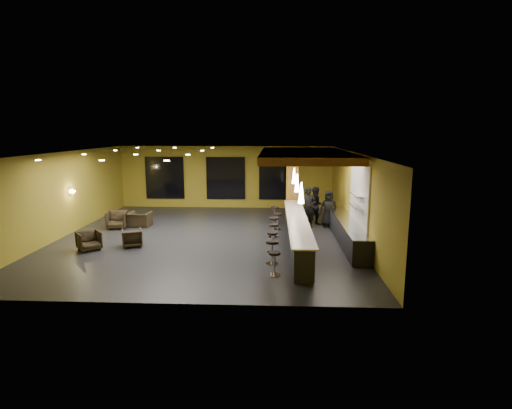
{
  "coord_description": "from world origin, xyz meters",
  "views": [
    {
      "loc": [
        2.77,
        -15.97,
        4.37
      ],
      "look_at": [
        2.0,
        0.5,
        1.3
      ],
      "focal_mm": 28.0,
      "sensor_mm": 36.0,
      "label": 1
    }
  ],
  "objects_px": {
    "bar_stool_4": "(274,225)",
    "bar_stool_5": "(278,219)",
    "bar_stool_2": "(272,240)",
    "bar_stool_3": "(274,231)",
    "prep_counter": "(347,231)",
    "armchair_c": "(117,220)",
    "pendant_0": "(301,193)",
    "column": "(292,184)",
    "armchair_d": "(139,219)",
    "pendant_1": "(297,183)",
    "bar_stool_6": "(275,213)",
    "staff_a": "(308,208)",
    "bar_stool_1": "(272,249)",
    "armchair_b": "(132,238)",
    "staff_b": "(316,206)",
    "staff_c": "(329,209)",
    "pendant_2": "(294,176)",
    "armchair_a": "(89,241)",
    "bar_counter": "(297,232)",
    "bar_stool_0": "(274,260)"
  },
  "relations": [
    {
      "from": "bar_counter",
      "to": "bar_stool_6",
      "type": "relative_size",
      "value": 9.61
    },
    {
      "from": "bar_stool_1",
      "to": "column",
      "type": "bearing_deg",
      "value": 82.19
    },
    {
      "from": "bar_stool_2",
      "to": "bar_stool_4",
      "type": "height_order",
      "value": "bar_stool_4"
    },
    {
      "from": "armchair_d",
      "to": "bar_stool_6",
      "type": "bearing_deg",
      "value": -170.83
    },
    {
      "from": "bar_stool_6",
      "to": "pendant_0",
      "type": "bearing_deg",
      "value": -81.06
    },
    {
      "from": "armchair_d",
      "to": "staff_c",
      "type": "bearing_deg",
      "value": -175.06
    },
    {
      "from": "armchair_a",
      "to": "armchair_c",
      "type": "distance_m",
      "value": 3.34
    },
    {
      "from": "prep_counter",
      "to": "staff_a",
      "type": "height_order",
      "value": "staff_a"
    },
    {
      "from": "staff_a",
      "to": "bar_stool_5",
      "type": "relative_size",
      "value": 2.51
    },
    {
      "from": "bar_counter",
      "to": "pendant_1",
      "type": "height_order",
      "value": "pendant_1"
    },
    {
      "from": "column",
      "to": "staff_b",
      "type": "bearing_deg",
      "value": -49.84
    },
    {
      "from": "pendant_1",
      "to": "bar_stool_6",
      "type": "distance_m",
      "value": 3.53
    },
    {
      "from": "armchair_a",
      "to": "staff_c",
      "type": "bearing_deg",
      "value": -17.8
    },
    {
      "from": "pendant_1",
      "to": "armchair_c",
      "type": "distance_m",
      "value": 8.42
    },
    {
      "from": "pendant_0",
      "to": "bar_stool_1",
      "type": "relative_size",
      "value": 0.88
    },
    {
      "from": "staff_b",
      "to": "staff_c",
      "type": "distance_m",
      "value": 0.61
    },
    {
      "from": "staff_a",
      "to": "bar_stool_3",
      "type": "relative_size",
      "value": 2.35
    },
    {
      "from": "prep_counter",
      "to": "bar_stool_4",
      "type": "bearing_deg",
      "value": 169.71
    },
    {
      "from": "pendant_2",
      "to": "armchair_b",
      "type": "bearing_deg",
      "value": -151.06
    },
    {
      "from": "armchair_d",
      "to": "bar_stool_4",
      "type": "relative_size",
      "value": 1.19
    },
    {
      "from": "prep_counter",
      "to": "armchair_b",
      "type": "distance_m",
      "value": 8.36
    },
    {
      "from": "pendant_2",
      "to": "armchair_a",
      "type": "relative_size",
      "value": 0.9
    },
    {
      "from": "staff_c",
      "to": "armchair_b",
      "type": "height_order",
      "value": "staff_c"
    },
    {
      "from": "armchair_b",
      "to": "bar_stool_2",
      "type": "height_order",
      "value": "bar_stool_2"
    },
    {
      "from": "prep_counter",
      "to": "bar_stool_0",
      "type": "height_order",
      "value": "prep_counter"
    },
    {
      "from": "pendant_0",
      "to": "column",
      "type": "bearing_deg",
      "value": 90.0
    },
    {
      "from": "staff_c",
      "to": "bar_stool_4",
      "type": "height_order",
      "value": "staff_c"
    },
    {
      "from": "prep_counter",
      "to": "column",
      "type": "bearing_deg",
      "value": 116.0
    },
    {
      "from": "pendant_0",
      "to": "staff_b",
      "type": "relative_size",
      "value": 0.39
    },
    {
      "from": "column",
      "to": "bar_stool_3",
      "type": "xyz_separation_m",
      "value": [
        -0.89,
        -4.5,
        -1.24
      ]
    },
    {
      "from": "bar_stool_4",
      "to": "bar_stool_6",
      "type": "xyz_separation_m",
      "value": [
        0.05,
        2.38,
        -0.01
      ]
    },
    {
      "from": "bar_stool_4",
      "to": "bar_stool_5",
      "type": "height_order",
      "value": "bar_stool_4"
    },
    {
      "from": "pendant_1",
      "to": "pendant_2",
      "type": "height_order",
      "value": "same"
    },
    {
      "from": "bar_stool_1",
      "to": "armchair_b",
      "type": "bearing_deg",
      "value": 161.17
    },
    {
      "from": "pendant_2",
      "to": "staff_b",
      "type": "bearing_deg",
      "value": 17.07
    },
    {
      "from": "pendant_0",
      "to": "armchair_d",
      "type": "bearing_deg",
      "value": 146.37
    },
    {
      "from": "prep_counter",
      "to": "pendant_2",
      "type": "xyz_separation_m",
      "value": [
        -2.0,
        2.5,
        1.92
      ]
    },
    {
      "from": "staff_b",
      "to": "bar_stool_5",
      "type": "distance_m",
      "value": 2.09
    },
    {
      "from": "column",
      "to": "bar_stool_5",
      "type": "distance_m",
      "value": 2.69
    },
    {
      "from": "armchair_c",
      "to": "bar_stool_2",
      "type": "xyz_separation_m",
      "value": [
        7.05,
        -3.38,
        0.1
      ]
    },
    {
      "from": "bar_stool_2",
      "to": "bar_stool_3",
      "type": "bearing_deg",
      "value": 87.65
    },
    {
      "from": "staff_a",
      "to": "staff_b",
      "type": "relative_size",
      "value": 1.04
    },
    {
      "from": "bar_counter",
      "to": "pendant_2",
      "type": "height_order",
      "value": "pendant_2"
    },
    {
      "from": "staff_a",
      "to": "armchair_c",
      "type": "distance_m",
      "value": 8.68
    },
    {
      "from": "bar_counter",
      "to": "armchair_c",
      "type": "xyz_separation_m",
      "value": [
        -7.99,
        2.3,
        -0.1
      ]
    },
    {
      "from": "armchair_a",
      "to": "bar_stool_2",
      "type": "height_order",
      "value": "bar_stool_2"
    },
    {
      "from": "bar_stool_0",
      "to": "bar_stool_5",
      "type": "distance_m",
      "value": 5.7
    },
    {
      "from": "pendant_2",
      "to": "bar_stool_5",
      "type": "xyz_separation_m",
      "value": [
        -0.72,
        -0.66,
        -1.87
      ]
    },
    {
      "from": "armchair_c",
      "to": "pendant_0",
      "type": "bearing_deg",
      "value": -39.27
    },
    {
      "from": "bar_counter",
      "to": "prep_counter",
      "type": "distance_m",
      "value": 2.06
    }
  ]
}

